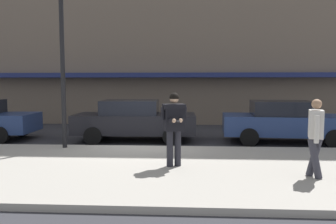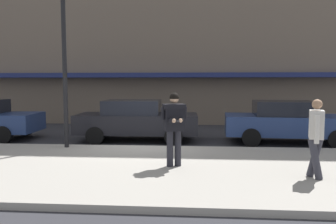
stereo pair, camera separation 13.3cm
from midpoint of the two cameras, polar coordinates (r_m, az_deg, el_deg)
The scene contains 9 objects.
ground_plane at distance 11.04m, azimuth -4.03°, elevation -6.36°, with size 80.00×80.00×0.00m, color #333338.
sidewalk at distance 8.15m, azimuth 0.10°, elevation -9.91°, with size 32.00×5.30×0.14m, color #A8A399.
curb_paint_line at distance 10.99m, azimuth 1.20°, elevation -6.38°, with size 28.00×0.12×0.01m, color silver.
parked_sedan_mid at distance 12.43m, azimuth -5.23°, elevation -1.40°, with size 4.54×2.01×1.54m.
parked_sedan_far at distance 12.64m, azimuth 20.35°, elevation -1.59°, with size 4.62×2.17×1.54m.
man_texting_on_phone at distance 7.95m, azimuth 1.55°, elevation -1.63°, with size 0.62×0.64×1.81m.
pedestrian_in_light_coat at distance 7.68m, azimuth 24.83°, elevation -3.41°, with size 0.41×0.58×1.70m.
street_lamp_post at distance 10.84m, azimuth -17.28°, elevation 9.91°, with size 0.36×0.36×4.88m.
parking_meter at distance 10.87m, azimuth 24.73°, elevation -1.80°, with size 0.12×0.18×1.27m.
Camera 2 is at (1.64, -10.71, 2.16)m, focal length 35.00 mm.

